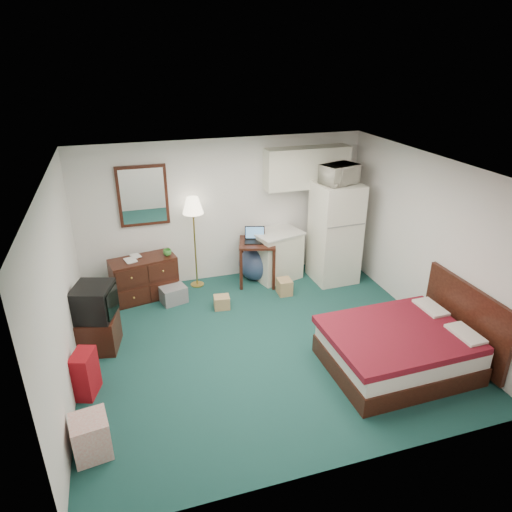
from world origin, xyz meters
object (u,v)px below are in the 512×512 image
object	(u,v)px
fridge	(335,233)
tv_stand	(99,332)
bed	(398,350)
suitcase	(85,374)
desk	(257,262)
kitchen_counter	(277,256)
dresser	(144,278)
floor_lamp	(195,243)

from	to	relation	value
fridge	tv_stand	bearing A→B (deg)	-167.58
bed	tv_stand	size ratio (longest dim) A/B	3.28
fridge	suitcase	xyz separation A→B (m)	(-4.17, -1.94, -0.60)
desk	bed	size ratio (longest dim) A/B	0.44
kitchen_counter	dresser	bearing A→B (deg)	165.75
fridge	bed	size ratio (longest dim) A/B	1.01
desk	suitcase	bearing A→B (deg)	-125.14
desk	fridge	xyz separation A→B (m)	(1.35, -0.25, 0.49)
tv_stand	suitcase	size ratio (longest dim) A/B	0.93
tv_stand	suitcase	world-z (taller)	suitcase
dresser	tv_stand	bearing A→B (deg)	-130.95
floor_lamp	suitcase	xyz separation A→B (m)	(-1.77, -2.39, -0.52)
dresser	desk	xyz separation A→B (m)	(1.96, -0.03, 0.04)
dresser	tv_stand	xyz separation A→B (m)	(-0.72, -1.28, -0.11)
floor_lamp	fridge	size ratio (longest dim) A/B	0.91
fridge	kitchen_counter	bearing A→B (deg)	158.69
floor_lamp	kitchen_counter	xyz separation A→B (m)	(1.45, -0.11, -0.38)
kitchen_counter	fridge	distance (m)	1.11
kitchen_counter	floor_lamp	bearing A→B (deg)	159.69
dresser	tv_stand	world-z (taller)	dresser
fridge	suitcase	distance (m)	4.64
dresser	desk	distance (m)	1.96
dresser	floor_lamp	bearing A→B (deg)	-0.41
suitcase	tv_stand	bearing A→B (deg)	99.52
kitchen_counter	desk	bearing A→B (deg)	177.68
kitchen_counter	fridge	xyz separation A→B (m)	(0.95, -0.34, 0.46)
floor_lamp	bed	xyz separation A→B (m)	(2.06, -3.06, -0.52)
floor_lamp	bed	bearing A→B (deg)	-56.05
suitcase	bed	bearing A→B (deg)	8.74
desk	tv_stand	world-z (taller)	desk
suitcase	desk	bearing A→B (deg)	56.33
suitcase	floor_lamp	bearing A→B (deg)	72.05
desk	kitchen_counter	bearing A→B (deg)	30.63
tv_stand	dresser	bearing A→B (deg)	72.42
kitchen_counter	suitcase	world-z (taller)	kitchen_counter
kitchen_counter	bed	xyz separation A→B (m)	(0.62, -2.95, -0.15)
desk	suitcase	xyz separation A→B (m)	(-2.82, -2.19, -0.10)
floor_lamp	dresser	bearing A→B (deg)	-168.86
dresser	desk	world-z (taller)	desk
floor_lamp	kitchen_counter	distance (m)	1.50
desk	dresser	bearing A→B (deg)	-163.75
desk	suitcase	world-z (taller)	desk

